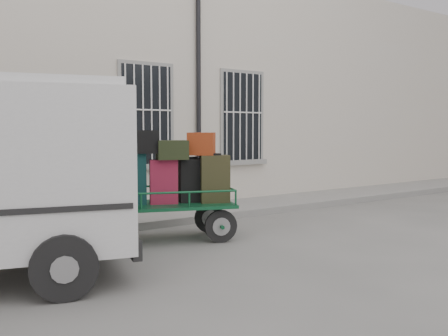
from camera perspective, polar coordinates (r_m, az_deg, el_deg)
The scene contains 4 objects.
ground at distance 9.23m, azimuth 1.94°, elevation -7.59°, with size 80.00×80.00×0.00m, color #60605C.
building at distance 13.85m, azimuth -12.10°, elevation 8.76°, with size 24.00×5.15×6.00m.
sidewalk at distance 11.01m, azimuth -5.04°, elevation -5.25°, with size 24.00×1.70×0.15m, color gray.
luggage_cart at distance 8.62m, azimuth -7.35°, elevation -1.43°, with size 2.93×1.91×1.91m.
Camera 1 is at (-5.47, -7.18, 1.90)m, focal length 40.00 mm.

